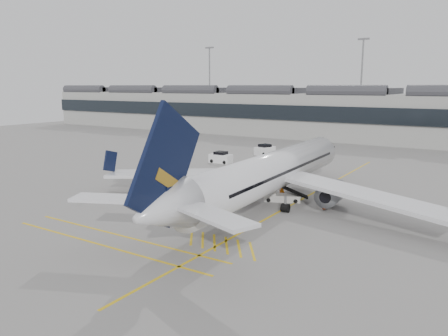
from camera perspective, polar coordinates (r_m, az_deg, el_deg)
The scene contains 17 objects.
ground at distance 47.64m, azimuth -5.97°, elevation -5.05°, with size 220.00×220.00×0.00m, color gray.
terminal at distance 111.63m, azimuth 17.81°, elevation 6.71°, with size 200.00×20.45×12.40m.
light_masts at distance 125.48m, azimuth 18.99°, elevation 10.85°, with size 113.00×0.60×25.45m.
apron_markings at distance 51.07m, azimuth 10.04°, elevation -4.08°, with size 0.25×60.00×0.01m, color gold.
airliner_main at distance 47.96m, azimuth 5.93°, elevation -0.65°, with size 40.91×44.75×11.89m.
belt_loader at distance 50.02m, azimuth 7.49°, elevation -3.63°, with size 5.07×3.21×2.02m.
baggage_cart_a at distance 53.30m, azimuth -1.42°, elevation -2.34°, with size 1.77×1.56×1.62m.
baggage_cart_b at distance 50.68m, azimuth 2.15°, elevation -2.95°, with size 1.90×1.67×1.74m.
baggage_cart_c at distance 52.61m, azimuth -0.61°, elevation -2.30°, with size 2.15×1.89×1.97m.
baggage_cart_d at distance 54.06m, azimuth 0.29°, elevation -1.92°, with size 2.07×1.78×2.01m.
ramp_agent_a at distance 51.22m, azimuth 7.60°, elevation -2.92°, with size 0.66×0.43×1.82m, color orange.
ramp_agent_b at distance 49.48m, azimuth 3.17°, elevation -3.33°, with size 0.88×0.69×1.82m, color #FF570D.
pushback_tug at distance 54.41m, azimuth -8.22°, elevation -2.35°, with size 3.03×2.08×1.59m.
safety_cone_nose at distance 60.52m, azimuth 14.45°, elevation -1.67°, with size 0.41×0.41×0.56m, color #F24C0A.
safety_cone_engine at distance 47.68m, azimuth 12.92°, elevation -4.94°, with size 0.37×0.37×0.52m, color #F24C0A.
service_van_left at distance 74.04m, azimuth -0.43°, elevation 1.35°, with size 3.81×1.95×1.95m.
service_van_mid at distance 83.24m, azimuth 5.35°, elevation 2.36°, with size 3.08×4.30×2.00m.
Camera 1 is at (28.78, -35.72, 12.86)m, focal length 35.00 mm.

